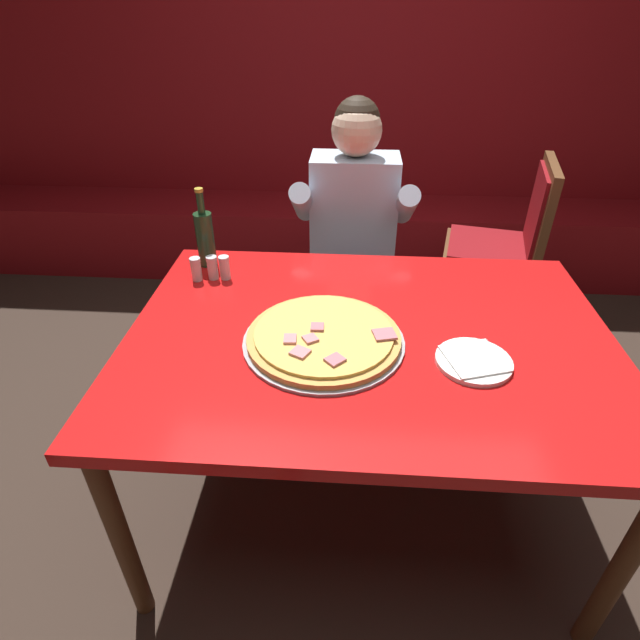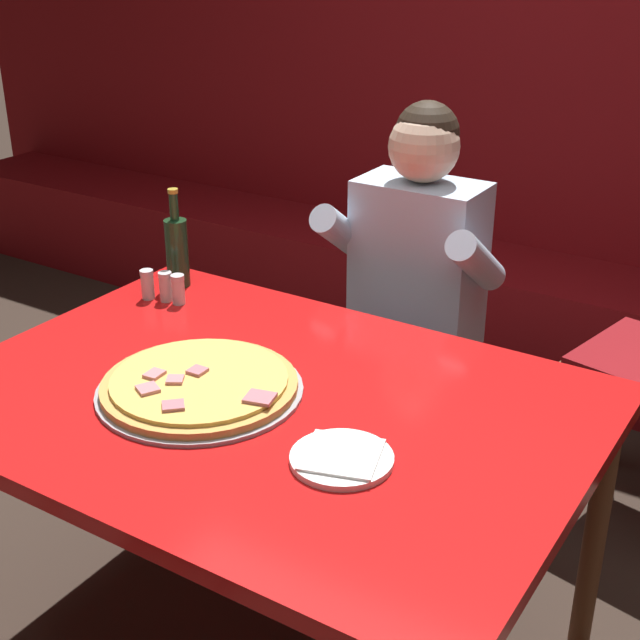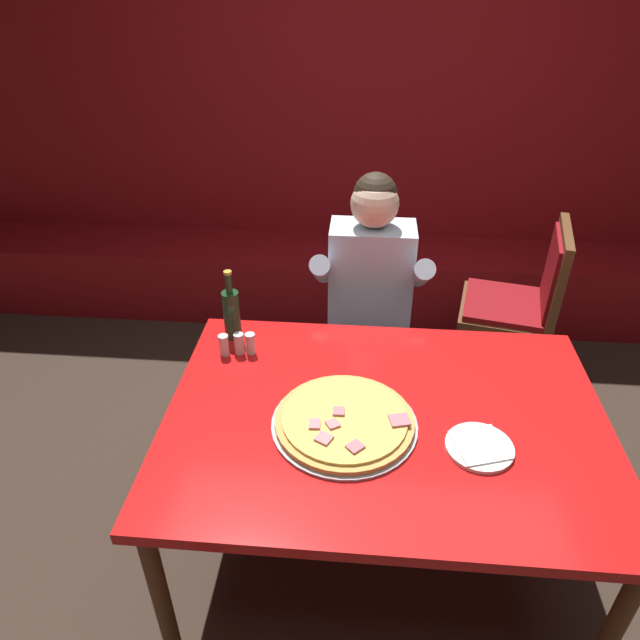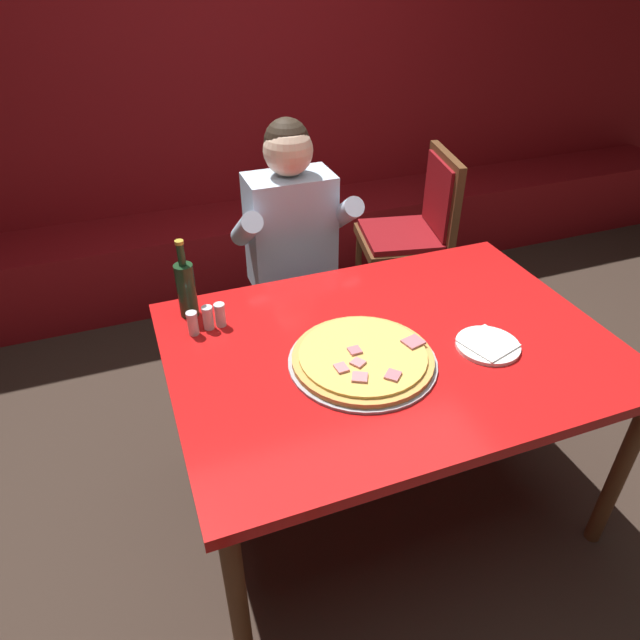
{
  "view_description": "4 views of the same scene",
  "coord_description": "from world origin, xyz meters",
  "px_view_note": "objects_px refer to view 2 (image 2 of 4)",
  "views": [
    {
      "loc": [
        -0.06,
        -1.24,
        1.63
      ],
      "look_at": [
        -0.16,
        0.1,
        0.74
      ],
      "focal_mm": 28.0,
      "sensor_mm": 36.0,
      "label": 1
    },
    {
      "loc": [
        1.05,
        -1.42,
        1.76
      ],
      "look_at": [
        0.0,
        0.24,
        0.86
      ],
      "focal_mm": 50.0,
      "sensor_mm": 36.0,
      "label": 2
    },
    {
      "loc": [
        -0.1,
        -1.42,
        2.06
      ],
      "look_at": [
        -0.24,
        0.19,
        1.0
      ],
      "focal_mm": 32.0,
      "sensor_mm": 36.0,
      "label": 3
    },
    {
      "loc": [
        -0.76,
        -1.34,
        1.9
      ],
      "look_at": [
        -0.16,
        0.25,
        0.74
      ],
      "focal_mm": 32.0,
      "sensor_mm": 36.0,
      "label": 4
    }
  ],
  "objects_px": {
    "main_dining_table": "(264,423)",
    "pizza": "(200,386)",
    "plate_white_paper": "(342,458)",
    "diner_seated_blue_shirt": "(405,296)",
    "shaker_red_pepper_flakes": "(166,288)",
    "beer_bottle": "(177,250)",
    "shaker_black_pepper": "(178,291)",
    "shaker_parmesan": "(148,286)"
  },
  "relations": [
    {
      "from": "plate_white_paper",
      "to": "shaker_black_pepper",
      "type": "xyz_separation_m",
      "value": [
        -0.79,
        0.43,
        0.03
      ]
    },
    {
      "from": "plate_white_paper",
      "to": "shaker_red_pepper_flakes",
      "type": "bearing_deg",
      "value": 152.8
    },
    {
      "from": "shaker_black_pepper",
      "to": "shaker_parmesan",
      "type": "bearing_deg",
      "value": -169.32
    },
    {
      "from": "pizza",
      "to": "beer_bottle",
      "type": "bearing_deg",
      "value": 134.58
    },
    {
      "from": "main_dining_table",
      "to": "shaker_parmesan",
      "type": "distance_m",
      "value": 0.68
    },
    {
      "from": "shaker_red_pepper_flakes",
      "to": "shaker_parmesan",
      "type": "relative_size",
      "value": 1.0
    },
    {
      "from": "main_dining_table",
      "to": "plate_white_paper",
      "type": "bearing_deg",
      "value": -24.49
    },
    {
      "from": "shaker_parmesan",
      "to": "main_dining_table",
      "type": "bearing_deg",
      "value": -25.19
    },
    {
      "from": "shaker_parmesan",
      "to": "shaker_black_pepper",
      "type": "bearing_deg",
      "value": 10.68
    },
    {
      "from": "plate_white_paper",
      "to": "beer_bottle",
      "type": "height_order",
      "value": "beer_bottle"
    },
    {
      "from": "plate_white_paper",
      "to": "shaker_red_pepper_flakes",
      "type": "height_order",
      "value": "shaker_red_pepper_flakes"
    },
    {
      "from": "pizza",
      "to": "shaker_black_pepper",
      "type": "relative_size",
      "value": 5.51
    },
    {
      "from": "beer_bottle",
      "to": "shaker_red_pepper_flakes",
      "type": "height_order",
      "value": "beer_bottle"
    },
    {
      "from": "beer_bottle",
      "to": "shaker_black_pepper",
      "type": "relative_size",
      "value": 3.4
    },
    {
      "from": "shaker_red_pepper_flakes",
      "to": "shaker_parmesan",
      "type": "height_order",
      "value": "same"
    },
    {
      "from": "plate_white_paper",
      "to": "diner_seated_blue_shirt",
      "type": "relative_size",
      "value": 0.16
    },
    {
      "from": "pizza",
      "to": "diner_seated_blue_shirt",
      "type": "distance_m",
      "value": 0.88
    },
    {
      "from": "plate_white_paper",
      "to": "diner_seated_blue_shirt",
      "type": "distance_m",
      "value": 1.01
    },
    {
      "from": "main_dining_table",
      "to": "pizza",
      "type": "distance_m",
      "value": 0.17
    },
    {
      "from": "main_dining_table",
      "to": "plate_white_paper",
      "type": "distance_m",
      "value": 0.32
    },
    {
      "from": "beer_bottle",
      "to": "diner_seated_blue_shirt",
      "type": "bearing_deg",
      "value": 36.92
    },
    {
      "from": "pizza",
      "to": "main_dining_table",
      "type": "bearing_deg",
      "value": 24.79
    },
    {
      "from": "beer_bottle",
      "to": "shaker_red_pepper_flakes",
      "type": "xyz_separation_m",
      "value": [
        0.05,
        -0.11,
        -0.07
      ]
    },
    {
      "from": "main_dining_table",
      "to": "pizza",
      "type": "relative_size",
      "value": 3.08
    },
    {
      "from": "beer_bottle",
      "to": "shaker_parmesan",
      "type": "distance_m",
      "value": 0.14
    },
    {
      "from": "pizza",
      "to": "shaker_red_pepper_flakes",
      "type": "height_order",
      "value": "shaker_red_pepper_flakes"
    },
    {
      "from": "diner_seated_blue_shirt",
      "to": "shaker_red_pepper_flakes",
      "type": "bearing_deg",
      "value": -133.72
    },
    {
      "from": "plate_white_paper",
      "to": "shaker_parmesan",
      "type": "distance_m",
      "value": 0.99
    },
    {
      "from": "diner_seated_blue_shirt",
      "to": "beer_bottle",
      "type": "bearing_deg",
      "value": -143.08
    },
    {
      "from": "pizza",
      "to": "shaker_parmesan",
      "type": "distance_m",
      "value": 0.59
    },
    {
      "from": "plate_white_paper",
      "to": "shaker_black_pepper",
      "type": "bearing_deg",
      "value": 151.37
    },
    {
      "from": "plate_white_paper",
      "to": "diner_seated_blue_shirt",
      "type": "xyz_separation_m",
      "value": [
        -0.35,
        0.94,
        -0.07
      ]
    },
    {
      "from": "shaker_black_pepper",
      "to": "shaker_parmesan",
      "type": "xyz_separation_m",
      "value": [
        -0.1,
        -0.02,
        0.0
      ]
    },
    {
      "from": "main_dining_table",
      "to": "pizza",
      "type": "bearing_deg",
      "value": -155.21
    },
    {
      "from": "shaker_parmesan",
      "to": "diner_seated_blue_shirt",
      "type": "xyz_separation_m",
      "value": [
        0.55,
        0.53,
        -0.1
      ]
    },
    {
      "from": "shaker_black_pepper",
      "to": "shaker_red_pepper_flakes",
      "type": "xyz_separation_m",
      "value": [
        -0.04,
        -0.0,
        0.0
      ]
    },
    {
      "from": "shaker_parmesan",
      "to": "diner_seated_blue_shirt",
      "type": "bearing_deg",
      "value": 44.07
    },
    {
      "from": "beer_bottle",
      "to": "shaker_black_pepper",
      "type": "bearing_deg",
      "value": -49.75
    },
    {
      "from": "plate_white_paper",
      "to": "shaker_parmesan",
      "type": "height_order",
      "value": "shaker_parmesan"
    },
    {
      "from": "main_dining_table",
      "to": "diner_seated_blue_shirt",
      "type": "xyz_separation_m",
      "value": [
        -0.06,
        0.81,
        0.01
      ]
    },
    {
      "from": "main_dining_table",
      "to": "shaker_parmesan",
      "type": "xyz_separation_m",
      "value": [
        -0.61,
        0.29,
        0.11
      ]
    },
    {
      "from": "shaker_red_pepper_flakes",
      "to": "shaker_parmesan",
      "type": "bearing_deg",
      "value": -164.7
    }
  ]
}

